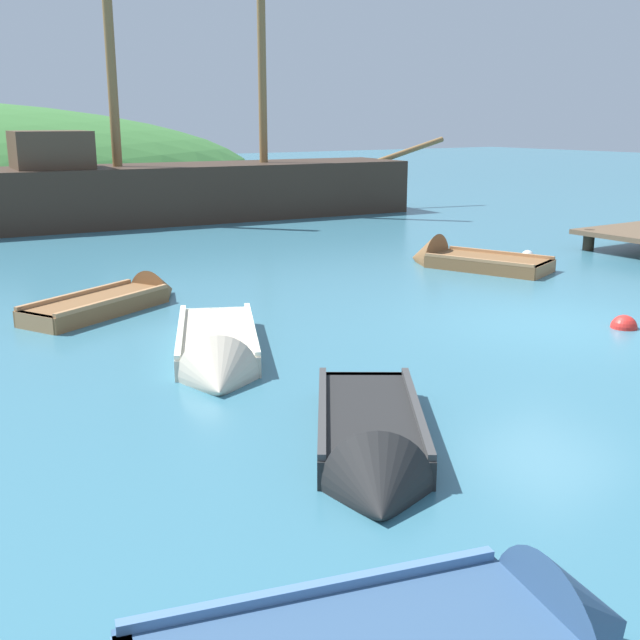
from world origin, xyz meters
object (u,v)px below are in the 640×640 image
at_px(sailing_ship, 184,200).
at_px(rowboat_near_dock, 372,450).
at_px(buoy_white, 527,256).
at_px(rowboat_outer_left, 119,303).
at_px(buoy_red, 624,328).
at_px(rowboat_center, 218,356).
at_px(rowboat_far, 462,263).

relative_size(sailing_ship, rowboat_near_dock, 5.56).
bearing_deg(buoy_white, sailing_ship, 109.76).
bearing_deg(sailing_ship, rowboat_near_dock, -102.87).
bearing_deg(rowboat_outer_left, buoy_red, -69.44).
bearing_deg(sailing_ship, buoy_white, -64.56).
height_order(rowboat_outer_left, buoy_white, rowboat_outer_left).
height_order(sailing_ship, rowboat_near_dock, sailing_ship).
distance_m(rowboat_outer_left, buoy_white, 10.11).
height_order(rowboat_center, rowboat_near_dock, rowboat_center).
bearing_deg(rowboat_near_dock, rowboat_outer_left, -146.64).
xyz_separation_m(sailing_ship, rowboat_near_dock, (-6.16, -18.36, -0.57)).
distance_m(rowboat_near_dock, buoy_red, 6.56).
height_order(sailing_ship, rowboat_far, sailing_ship).
xyz_separation_m(rowboat_near_dock, buoy_white, (10.19, 7.15, -0.09)).
height_order(rowboat_center, buoy_red, rowboat_center).
relative_size(rowboat_center, buoy_red, 8.63).
height_order(rowboat_far, buoy_white, rowboat_far).
bearing_deg(rowboat_center, buoy_red, 97.81).
xyz_separation_m(rowboat_near_dock, rowboat_far, (7.93, 7.05, -0.01)).
bearing_deg(rowboat_near_dock, buoy_red, 138.87).
relative_size(rowboat_center, rowboat_outer_left, 1.08).
distance_m(rowboat_center, rowboat_near_dock, 3.66).
relative_size(rowboat_near_dock, rowboat_outer_left, 0.96).
bearing_deg(rowboat_outer_left, sailing_ship, 34.20).
xyz_separation_m(rowboat_outer_left, buoy_red, (6.26, -5.81, -0.08)).
distance_m(rowboat_near_dock, buoy_white, 12.44).
xyz_separation_m(sailing_ship, rowboat_far, (1.77, -11.30, -0.58)).
xyz_separation_m(rowboat_near_dock, buoy_red, (6.34, 1.69, -0.09)).
height_order(rowboat_far, buoy_red, rowboat_far).
height_order(rowboat_near_dock, rowboat_far, rowboat_far).
bearing_deg(buoy_white, rowboat_outer_left, 177.99).
xyz_separation_m(sailing_ship, rowboat_center, (-6.04, -14.70, -0.57)).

